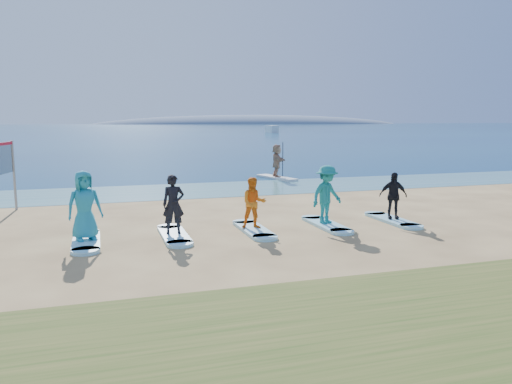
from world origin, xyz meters
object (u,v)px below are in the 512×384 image
object	(u,v)px
boat_offshore_b	(272,133)
surfboard_3	(326,225)
student_0	(84,205)
surfboard_1	(174,235)
paddleboard	(277,178)
surfboard_0	(86,241)
student_2	(254,203)
student_4	(393,196)
paddleboarder	(277,161)
student_3	(327,194)
surfboard_2	(254,230)
surfboard_4	(392,220)
student_1	(173,204)

from	to	relation	value
boat_offshore_b	surfboard_3	size ratio (longest dim) A/B	2.72
student_0	surfboard_1	world-z (taller)	student_0
paddleboard	surfboard_0	world-z (taller)	paddleboard
student_2	surfboard_0	bearing A→B (deg)	-171.19
student_4	surfboard_3	bearing A→B (deg)	-161.78
surfboard_1	paddleboarder	bearing A→B (deg)	58.35
paddleboard	student_4	world-z (taller)	student_4
student_3	surfboard_1	bearing A→B (deg)	159.12
student_0	surfboard_2	xyz separation A→B (m)	(4.66, 0.00, -0.96)
surfboard_2	student_4	size ratio (longest dim) A/B	1.47
student_2	student_4	size ratio (longest dim) A/B	1.00
paddleboarder	student_4	xyz separation A→B (m)	(-0.37, -11.94, -0.17)
paddleboarder	surfboard_4	xyz separation A→B (m)	(-0.37, -11.94, -0.96)
student_3	surfboard_4	xyz separation A→B (m)	(2.33, 0.00, -0.94)
student_2	student_1	bearing A→B (deg)	-171.19
surfboard_3	surfboard_2	bearing A→B (deg)	180.00
student_2	student_3	world-z (taller)	student_3
surfboard_0	student_0	xyz separation A→B (m)	(0.00, 0.00, 0.96)
boat_offshore_b	surfboard_3	bearing A→B (deg)	-105.37
student_0	surfboard_4	xyz separation A→B (m)	(9.32, 0.00, -0.96)
surfboard_1	student_1	bearing A→B (deg)	0.00
surfboard_2	surfboard_1	bearing A→B (deg)	180.00
boat_offshore_b	surfboard_3	distance (m)	105.35
student_1	surfboard_2	xyz separation A→B (m)	(2.33, 0.00, -0.87)
surfboard_2	surfboard_3	world-z (taller)	same
student_2	student_3	xyz separation A→B (m)	(2.33, 0.00, 0.14)
student_2	surfboard_4	world-z (taller)	student_2
boat_offshore_b	student_2	bearing A→B (deg)	-106.56
paddleboarder	student_2	size ratio (longest dim) A/B	1.18
boat_offshore_b	student_4	xyz separation A→B (m)	(-30.91, -99.97, 0.84)
student_0	student_4	world-z (taller)	student_0
student_1	student_4	bearing A→B (deg)	3.25
boat_offshore_b	student_1	size ratio (longest dim) A/B	3.63
student_1	surfboard_4	bearing A→B (deg)	3.25
surfboard_0	student_2	world-z (taller)	student_2
student_4	paddleboard	bearing A→B (deg)	106.45
surfboard_3	student_3	bearing A→B (deg)	0.00
surfboard_4	surfboard_3	bearing A→B (deg)	180.00
surfboard_0	surfboard_3	distance (m)	6.99
student_4	paddleboarder	bearing A→B (deg)	106.45
paddleboard	student_4	size ratio (longest dim) A/B	2.01
paddleboarder	surfboard_2	size ratio (longest dim) A/B	0.80
surfboard_1	student_3	distance (m)	4.75
surfboard_0	student_0	distance (m)	0.96
paddleboarder	student_2	bearing A→B (deg)	161.06
paddleboarder	student_3	distance (m)	12.24
paddleboard	student_3	distance (m)	12.27
surfboard_0	student_3	bearing A→B (deg)	0.00
paddleboard	paddleboarder	bearing A→B (deg)	0.00
surfboard_3	surfboard_4	distance (m)	2.33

